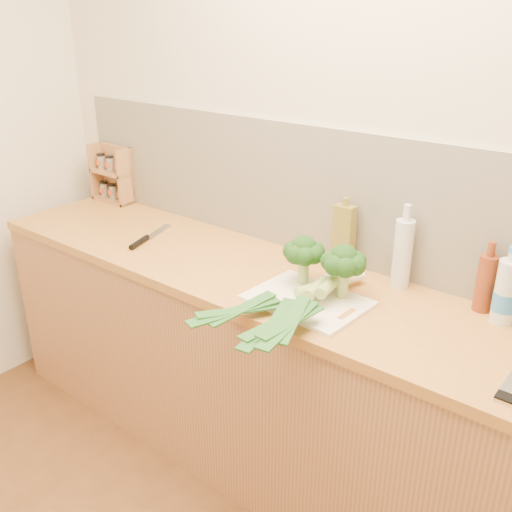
{
  "coord_description": "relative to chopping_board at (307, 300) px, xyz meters",
  "views": [
    {
      "loc": [
        1.01,
        -0.41,
        1.85
      ],
      "look_at": [
        -0.2,
        1.1,
        1.02
      ],
      "focal_mm": 40.0,
      "sensor_mm": 36.0,
      "label": 1
    }
  ],
  "objects": [
    {
      "name": "chefs_knife",
      "position": [
        -0.9,
        0.02,
        0.0
      ],
      "size": [
        0.14,
        0.33,
        0.02
      ],
      "rotation": [
        0.0,
        0.0,
        0.32
      ],
      "color": "silver",
      "rests_on": "counter"
    },
    {
      "name": "leek_front",
      "position": [
        -0.02,
        -0.01,
        0.03
      ],
      "size": [
        0.3,
        0.7,
        0.04
      ],
      "rotation": [
        0.0,
        0.0,
        -0.35
      ],
      "color": "white",
      "rests_on": "chopping_board"
    },
    {
      "name": "broccoli_left",
      "position": [
        -0.08,
        0.1,
        0.13
      ],
      "size": [
        0.15,
        0.16,
        0.19
      ],
      "color": "#9BB167",
      "rests_on": "chopping_board"
    },
    {
      "name": "glass_bottle",
      "position": [
        0.2,
        0.32,
        0.13
      ],
      "size": [
        0.07,
        0.07,
        0.32
      ],
      "color": "silver",
      "rests_on": "counter"
    },
    {
      "name": "spice_rack",
      "position": [
        -1.48,
        0.33,
        0.12
      ],
      "size": [
        0.25,
        0.1,
        0.3
      ],
      "color": "#B87D4F",
      "rests_on": "counter"
    },
    {
      "name": "counter",
      "position": [
        -0.03,
        0.09,
        -0.46
      ],
      "size": [
        3.2,
        0.62,
        0.9
      ],
      "color": "#AD7348",
      "rests_on": "ground"
    },
    {
      "name": "oil_tin",
      "position": [
        -0.05,
        0.33,
        0.13
      ],
      "size": [
        0.08,
        0.05,
        0.29
      ],
      "color": "olive",
      "rests_on": "counter"
    },
    {
      "name": "water_bottle",
      "position": [
        0.58,
        0.29,
        0.1
      ],
      "size": [
        0.08,
        0.08,
        0.25
      ],
      "color": "silver",
      "rests_on": "counter"
    },
    {
      "name": "room_shell",
      "position": [
        -0.03,
        0.38,
        0.26
      ],
      "size": [
        3.5,
        3.5,
        3.5
      ],
      "color": "beige",
      "rests_on": "ground"
    },
    {
      "name": "broccoli_right",
      "position": [
        0.09,
        0.09,
        0.14
      ],
      "size": [
        0.16,
        0.16,
        0.2
      ],
      "color": "#9BB167",
      "rests_on": "chopping_board"
    },
    {
      "name": "amber_bottle",
      "position": [
        0.5,
        0.33,
        0.1
      ],
      "size": [
        0.06,
        0.06,
        0.25
      ],
      "color": "maroon",
      "rests_on": "counter"
    },
    {
      "name": "chopping_board",
      "position": [
        0.0,
        0.0,
        0.0
      ],
      "size": [
        0.42,
        0.32,
        0.01
      ],
      "primitive_type": "cube",
      "rotation": [
        0.0,
        0.0,
        -0.06
      ],
      "color": "white",
      "rests_on": "counter"
    },
    {
      "name": "leek_back",
      "position": [
        0.08,
        -0.06,
        0.07
      ],
      "size": [
        0.15,
        0.64,
        0.04
      ],
      "rotation": [
        0.0,
        0.0,
        0.15
      ],
      "color": "white",
      "rests_on": "chopping_board"
    },
    {
      "name": "leek_mid",
      "position": [
        0.03,
        -0.06,
        0.05
      ],
      "size": [
        0.13,
        0.66,
        0.04
      ],
      "rotation": [
        0.0,
        0.0,
        0.11
      ],
      "color": "white",
      "rests_on": "chopping_board"
    }
  ]
}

